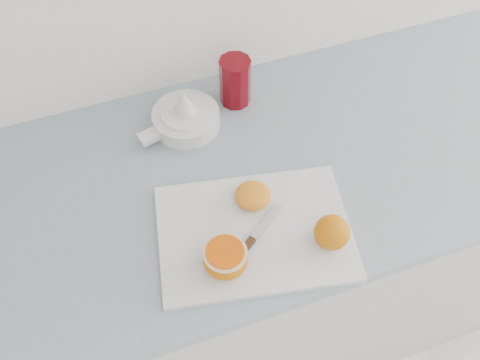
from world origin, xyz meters
The scene contains 8 objects.
counter centered at (-0.10, 1.70, 0.45)m, with size 2.27×0.64×0.89m.
cutting_board centered at (-0.14, 1.54, 0.90)m, with size 0.38×0.27×0.01m, color silver.
whole_orange centered at (-0.02, 1.47, 0.94)m, with size 0.07×0.07×0.07m.
half_orange centered at (-0.22, 1.49, 0.93)m, with size 0.08×0.08×0.05m.
squeezed_shell centered at (-0.12, 1.61, 0.92)m, with size 0.07×0.07×0.03m.
paring_knife centered at (-0.17, 1.51, 0.91)m, with size 0.14×0.11×0.01m.
citrus_juicer centered at (-0.19, 1.86, 0.92)m, with size 0.19×0.15×0.10m.
red_tumbler centered at (-0.06, 1.90, 0.95)m, with size 0.07×0.07×0.12m.
Camera 1 is at (-0.35, 1.05, 1.80)m, focal length 40.00 mm.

